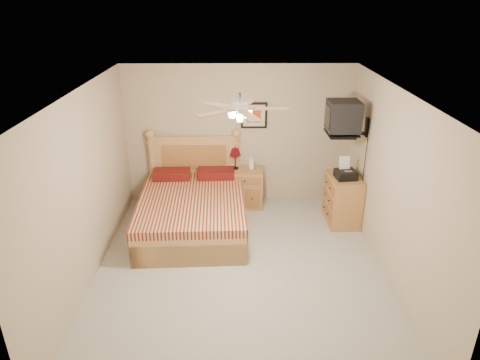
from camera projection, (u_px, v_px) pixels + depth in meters
name	position (u px, v px, depth m)	size (l,w,h in m)	color
floor	(240.00, 269.00, 6.04)	(4.50, 4.50, 0.00)	#A19D91
ceiling	(240.00, 93.00, 5.03)	(4.00, 4.50, 0.04)	white
wall_back	(239.00, 135.00, 7.59)	(4.00, 0.04, 2.50)	tan
wall_front	(242.00, 306.00, 3.47)	(4.00, 0.04, 2.50)	tan
wall_left	(85.00, 190.00, 5.51)	(0.04, 4.50, 2.50)	tan
wall_right	(393.00, 188.00, 5.55)	(0.04, 4.50, 2.50)	tan
bed	(191.00, 191.00, 6.77)	(1.64, 2.15, 1.39)	#BB834D
nightstand	(245.00, 187.00, 7.73)	(0.64, 0.48, 0.69)	#A7763E
table_lamp	(235.00, 158.00, 7.57)	(0.21, 0.21, 0.39)	#5C0711
lotion_bottle	(252.00, 162.00, 7.59)	(0.10, 0.10, 0.25)	white
framed_picture	(254.00, 115.00, 7.42)	(0.46, 0.04, 0.46)	black
dresser	(343.00, 200.00, 7.12)	(0.49, 0.71, 0.83)	#A36D30
fax_machine	(346.00, 169.00, 6.83)	(0.32, 0.34, 0.34)	black
magazine_lower	(342.00, 170.00, 7.18)	(0.18, 0.24, 0.02)	#B0A28B
magazine_upper	(343.00, 169.00, 7.18)	(0.18, 0.24, 0.02)	gray
wall_tv	(353.00, 118.00, 6.55)	(0.56, 0.46, 0.58)	black
ceiling_fan	(240.00, 109.00, 4.90)	(1.14, 1.14, 0.28)	silver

